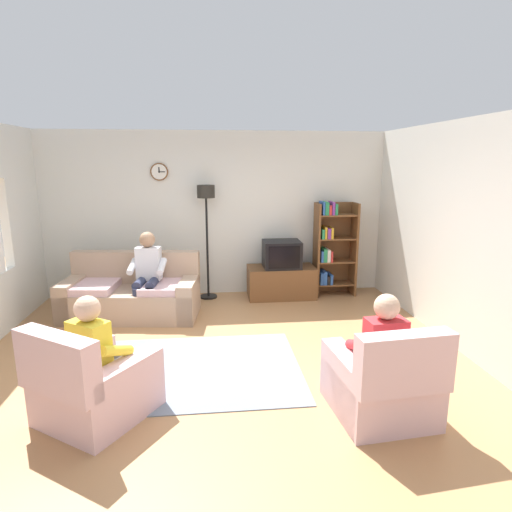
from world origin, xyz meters
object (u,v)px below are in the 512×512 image
(tv, at_px, (282,254))
(floor_lamp, at_px, (206,210))
(tv_stand, at_px, (281,282))
(person_in_right_armchair, at_px, (379,347))
(armchair_near_bookshelf, at_px, (382,384))
(person_on_couch, at_px, (147,271))
(person_in_left_armchair, at_px, (99,350))
(bookshelf, at_px, (332,247))
(armchair_near_window, at_px, (94,387))
(couch, at_px, (132,295))

(tv, bearing_deg, floor_lamp, 174.15)
(tv_stand, height_order, tv, tv)
(floor_lamp, relative_size, person_in_right_armchair, 1.65)
(armchair_near_bookshelf, bearing_deg, tv, 95.33)
(floor_lamp, height_order, person_on_couch, floor_lamp)
(tv_stand, xyz_separation_m, person_on_couch, (-2.06, -0.74, 0.44))
(person_in_right_armchair, bearing_deg, person_in_left_armchair, 175.04)
(tv, bearing_deg, bookshelf, 6.32)
(floor_lamp, height_order, person_in_left_armchair, floor_lamp)
(tv, distance_m, armchair_near_window, 3.90)
(person_in_left_armchair, bearing_deg, armchair_near_window, -124.35)
(tv, bearing_deg, person_on_couch, -160.84)
(tv_stand, height_order, floor_lamp, floor_lamp)
(tv_stand, xyz_separation_m, floor_lamp, (-1.20, 0.10, 1.19))
(bookshelf, xyz_separation_m, floor_lamp, (-2.06, 0.03, 0.63))
(tv, distance_m, armchair_near_bookshelf, 3.46)
(couch, xyz_separation_m, floor_lamp, (1.11, 0.73, 1.14))
(armchair_near_bookshelf, height_order, person_in_left_armchair, person_in_left_armchair)
(person_on_couch, bearing_deg, armchair_near_bookshelf, -48.72)
(person_in_left_armchair, xyz_separation_m, person_in_right_armchair, (2.46, -0.21, 0.00))
(armchair_near_window, height_order, armchair_near_bookshelf, same)
(tv, xyz_separation_m, person_on_couch, (-2.06, -0.71, -0.04))
(tv_stand, relative_size, person_in_left_armchair, 0.98)
(tv, relative_size, bookshelf, 0.38)
(tv_stand, height_order, bookshelf, bookshelf)
(floor_lamp, distance_m, person_in_left_armchair, 3.48)
(couch, height_order, person_on_couch, person_on_couch)
(couch, xyz_separation_m, person_on_couch, (0.26, -0.11, 0.39))
(person_in_left_armchair, relative_size, person_in_right_armchair, 1.00)
(couch, xyz_separation_m, tv, (2.31, 0.60, 0.42))
(couch, relative_size, person_in_left_armchair, 1.77)
(person_in_left_armchair, bearing_deg, floor_lamp, 73.81)
(floor_lamp, xyz_separation_m, person_in_right_armchair, (1.52, -3.45, -0.85))
(couch, height_order, armchair_near_window, same)
(tv_stand, bearing_deg, tv, -90.00)
(armchair_near_bookshelf, bearing_deg, tv_stand, 95.29)
(couch, bearing_deg, armchair_near_window, -87.46)
(tv_stand, height_order, person_in_right_armchair, person_in_right_armchair)
(tv_stand, xyz_separation_m, person_in_left_armchair, (-2.15, -3.14, 0.35))
(couch, height_order, bookshelf, bookshelf)
(tv_stand, xyz_separation_m, armchair_near_bookshelf, (0.32, -3.44, 0.03))
(floor_lamp, bearing_deg, armchair_near_bookshelf, -66.72)
(floor_lamp, height_order, armchair_near_bookshelf, floor_lamp)
(floor_lamp, bearing_deg, person_in_left_armchair, -106.19)
(couch, bearing_deg, floor_lamp, 33.37)
(couch, relative_size, bookshelf, 1.26)
(person_in_left_armchair, height_order, person_in_right_armchair, same)
(couch, height_order, floor_lamp, floor_lamp)
(floor_lamp, relative_size, person_in_left_armchair, 1.65)
(tv, relative_size, armchair_near_bookshelf, 0.63)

